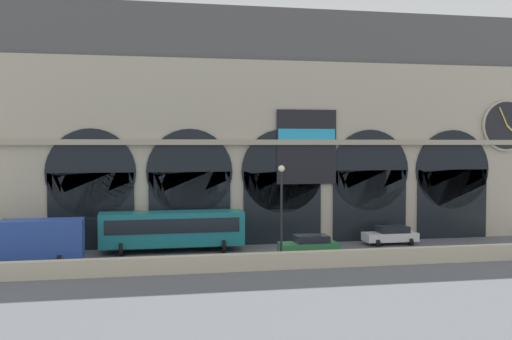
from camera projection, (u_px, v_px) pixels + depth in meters
The scene contains 8 objects.
ground_plane at pixel (298, 254), 45.62m from camera, with size 200.00×200.00×0.00m, color #54565B.
quay_parapet_wall at pixel (318, 259), 40.58m from camera, with size 90.00×0.70×1.13m, color beige.
station_building at pixel (275, 130), 52.89m from camera, with size 47.92×6.06×19.75m.
box_truck_west at pixel (29, 241), 41.35m from camera, with size 7.50×2.91×3.12m.
bus_midwest at pixel (172, 229), 46.53m from camera, with size 11.00×3.25×3.10m.
car_center at pixel (309, 245), 44.85m from camera, with size 4.40×2.22×1.55m.
car_mideast at pixel (391, 235), 49.95m from camera, with size 4.40×2.22×1.55m.
street_lamp_quayside at pixel (281, 202), 40.74m from camera, with size 0.44×0.44×6.90m.
Camera 1 is at (-11.99, -43.81, 8.34)m, focal length 42.30 mm.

